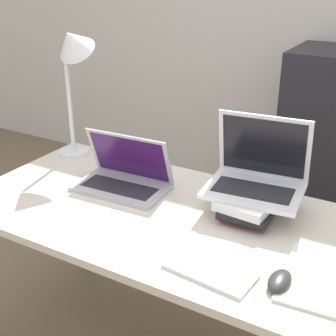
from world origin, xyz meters
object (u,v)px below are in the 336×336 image
Objects in this scene: laptop_left at (124,177)px; notepad at (324,280)px; desk_lamp at (72,58)px; mini_fridge at (335,144)px; wireless_keyboard at (210,271)px; laptop_on_books at (257,175)px; book_stack at (251,203)px; mouse at (280,281)px.

notepad is at bearing -14.03° from laptop_left.
mini_fridge is at bearing 52.99° from desk_lamp.
desk_lamp is (-0.89, 0.48, 0.46)m from wireless_keyboard.
mini_fridge is at bearing 100.00° from notepad.
notepad is at bearing -43.43° from laptop_on_books.
book_stack is at bearing 5.46° from laptop_left.
desk_lamp is at bearing 177.09° from laptop_on_books.
laptop_on_books is 0.46m from wireless_keyboard.
notepad is (0.85, -0.21, -0.04)m from laptop_left.
wireless_keyboard is 0.25× the size of mini_fridge.
laptop_on_books is 1.29m from mini_fridge.
mouse is at bearing -140.99° from notepad.
book_stack is 0.87× the size of notepad.
notepad is 1.60m from mini_fridge.
mouse is (0.22, -0.35, -0.03)m from book_stack.
laptop_left is 0.80m from mouse.
laptop_left is 1.49m from mini_fridge.
laptop_on_books reaches higher than laptop_left.
laptop_on_books is at bearing -92.30° from mini_fridge.
desk_lamp is 1.64m from mini_fridge.
desk_lamp is at bearing 157.63° from laptop_left.
desk_lamp is at bearing -127.01° from mini_fridge.
mini_fridge is (0.05, 1.31, -0.20)m from book_stack.
wireless_keyboard is 0.20m from mouse.
laptop_on_books is 3.24× the size of mouse.
laptop_left is 1.04× the size of laptop_on_books.
desk_lamp reaches higher than mini_fridge.
mouse is at bearing -21.88° from laptop_left.
mini_fridge is (0.05, 1.26, -0.29)m from laptop_on_books.
wireless_keyboard is (0.54, -0.34, -0.04)m from laptop_left.
mini_fridge reaches higher than laptop_left.
book_stack is 0.42m from notepad.
book_stack is 0.26× the size of mini_fridge.
book_stack is 0.10m from laptop_on_books.
laptop_on_books is 0.93m from desk_lamp.
laptop_on_books is at bearing 90.36° from book_stack.
desk_lamp is (-0.87, 0.09, 0.42)m from book_stack.
laptop_left is 0.56m from desk_lamp.
mouse is (0.20, 0.04, 0.01)m from wireless_keyboard.
laptop_on_books is 0.47m from mouse.
book_stack reaches higher than mouse.
laptop_left is 0.64m from wireless_keyboard.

